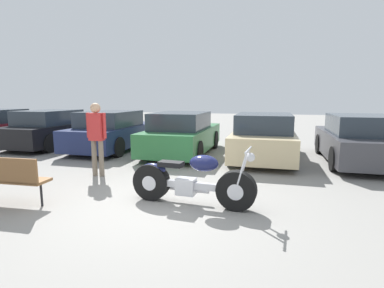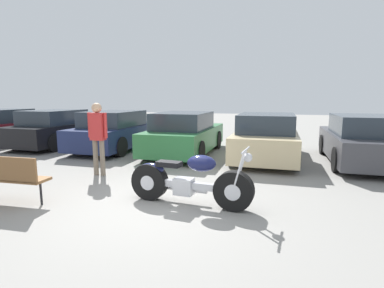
% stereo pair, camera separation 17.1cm
% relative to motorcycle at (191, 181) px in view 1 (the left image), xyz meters
% --- Properties ---
extents(ground_plane, '(60.00, 60.00, 0.00)m').
position_rel_motorcycle_xyz_m(ground_plane, '(-0.56, -0.21, -0.43)').
color(ground_plane, gray).
extents(motorcycle, '(2.29, 0.64, 1.07)m').
position_rel_motorcycle_xyz_m(motorcycle, '(0.00, 0.00, 0.00)').
color(motorcycle, black).
rests_on(motorcycle, ground_plane).
extents(parked_car_black, '(1.88, 4.19, 1.41)m').
position_rel_motorcycle_xyz_m(parked_car_black, '(-6.90, 4.86, 0.23)').
color(parked_car_black, black).
rests_on(parked_car_black, ground_plane).
extents(parked_car_navy, '(1.88, 4.19, 1.41)m').
position_rel_motorcycle_xyz_m(parked_car_navy, '(-4.22, 4.76, 0.23)').
color(parked_car_navy, '#19234C').
rests_on(parked_car_navy, ground_plane).
extents(parked_car_green, '(1.88, 4.19, 1.41)m').
position_rel_motorcycle_xyz_m(parked_car_green, '(-1.54, 4.61, 0.23)').
color(parked_car_green, '#286B38').
rests_on(parked_car_green, ground_plane).
extents(parked_car_champagne, '(1.88, 4.19, 1.41)m').
position_rel_motorcycle_xyz_m(parked_car_champagne, '(1.13, 4.50, 0.23)').
color(parked_car_champagne, '#C6B284').
rests_on(parked_car_champagne, ground_plane).
extents(parked_car_dark_grey, '(1.88, 4.19, 1.41)m').
position_rel_motorcycle_xyz_m(parked_car_dark_grey, '(3.81, 4.53, 0.23)').
color(parked_car_dark_grey, '#3D3D42').
rests_on(parked_car_dark_grey, ground_plane).
extents(park_bench, '(1.59, 0.49, 0.89)m').
position_rel_motorcycle_xyz_m(park_bench, '(-3.20, -0.89, 0.11)').
color(park_bench, brown).
rests_on(park_bench, ground_plane).
extents(person_standing, '(0.52, 0.24, 1.77)m').
position_rel_motorcycle_xyz_m(person_standing, '(-2.71, 1.33, 0.63)').
color(person_standing, '#726656').
rests_on(person_standing, ground_plane).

